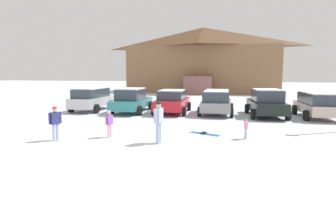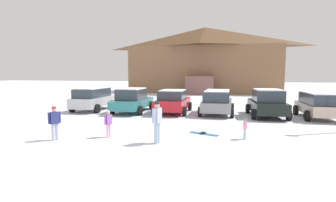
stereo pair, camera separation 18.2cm
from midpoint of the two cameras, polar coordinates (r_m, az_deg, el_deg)
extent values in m
plane|color=silver|center=(8.02, -15.42, -14.29)|extent=(160.00, 160.00, 0.00)
cube|color=brown|center=(39.40, 8.11, 6.67)|extent=(20.74, 9.17, 6.47)
pyramid|color=#4F321D|center=(39.74, 8.22, 13.48)|extent=(21.35, 9.78, 2.96)
cube|color=brown|center=(34.14, 7.11, 3.38)|extent=(3.63, 1.85, 2.40)
cube|color=#BCB8BB|center=(20.31, -15.73, -0.10)|extent=(1.87, 4.11, 0.69)
cube|color=#2D3842|center=(20.18, -15.89, 1.73)|extent=(1.64, 3.13, 0.63)
cube|color=white|center=(20.16, -15.92, 2.71)|extent=(1.53, 2.97, 0.06)
cylinder|color=black|center=(21.91, -16.40, -0.60)|extent=(0.24, 0.65, 0.64)
cylinder|color=black|center=(21.06, -11.80, -0.73)|extent=(0.24, 0.65, 0.64)
cylinder|color=black|center=(19.74, -19.87, -1.41)|extent=(0.24, 0.65, 0.64)
cylinder|color=black|center=(18.80, -14.89, -1.61)|extent=(0.24, 0.65, 0.64)
cube|color=teal|center=(18.94, -7.39, -0.49)|extent=(1.91, 4.58, 0.60)
cube|color=#2D3842|center=(18.66, -7.64, 1.47)|extent=(1.65, 2.40, 0.73)
cube|color=white|center=(18.64, -7.66, 2.68)|extent=(1.54, 2.27, 0.06)
cylinder|color=black|center=(20.62, -8.64, -0.82)|extent=(0.23, 0.64, 0.64)
cylinder|color=black|center=(20.02, -3.39, -0.96)|extent=(0.23, 0.64, 0.64)
cylinder|color=black|center=(18.04, -11.79, -1.85)|extent=(0.23, 0.64, 0.64)
cylinder|color=black|center=(17.34, -5.87, -2.07)|extent=(0.23, 0.64, 0.64)
cube|color=#B31A24|center=(18.37, 1.39, -0.58)|extent=(1.95, 4.30, 0.64)
cube|color=#2D3842|center=(18.10, 1.27, 1.30)|extent=(1.70, 2.25, 0.60)
cube|color=white|center=(18.08, 1.27, 2.33)|extent=(1.58, 2.14, 0.06)
cylinder|color=black|center=(19.91, -0.75, -0.99)|extent=(0.23, 0.64, 0.64)
cylinder|color=black|center=(19.55, 5.05, -1.15)|extent=(0.23, 0.64, 0.64)
cylinder|color=black|center=(17.36, -2.74, -2.04)|extent=(0.23, 0.64, 0.64)
cylinder|color=black|center=(16.95, 3.90, -2.24)|extent=(0.23, 0.64, 0.64)
cube|color=gray|center=(18.05, 10.94, -0.86)|extent=(1.92, 4.11, 0.60)
cube|color=#2D3842|center=(17.91, 10.97, 1.09)|extent=(1.68, 3.13, 0.65)
cube|color=white|center=(17.88, 10.99, 2.22)|extent=(1.57, 2.97, 0.06)
cylinder|color=black|center=(19.42, 8.18, -1.23)|extent=(0.23, 0.64, 0.64)
cylinder|color=black|center=(19.32, 14.10, -1.39)|extent=(0.23, 0.64, 0.64)
cylinder|color=black|center=(16.92, 7.29, -2.29)|extent=(0.23, 0.64, 0.64)
cylinder|color=black|center=(16.81, 14.09, -2.48)|extent=(0.23, 0.64, 0.64)
cube|color=black|center=(17.92, 20.97, -1.10)|extent=(2.14, 4.17, 0.67)
cube|color=#2D3842|center=(17.65, 21.18, 1.06)|extent=(1.78, 2.21, 0.72)
cube|color=white|center=(17.62, 21.23, 2.32)|extent=(1.66, 2.10, 0.06)
cylinder|color=black|center=(19.02, 17.22, -1.60)|extent=(0.26, 0.65, 0.64)
cylinder|color=black|center=(19.39, 23.10, -1.67)|extent=(0.26, 0.65, 0.64)
cylinder|color=black|center=(16.56, 18.38, -2.74)|extent=(0.26, 0.65, 0.64)
cylinder|color=black|center=(16.99, 25.09, -2.78)|extent=(0.26, 0.65, 0.64)
cube|color=#B9A390|center=(18.58, 30.15, -1.41)|extent=(1.89, 4.04, 0.58)
cube|color=#2D3842|center=(18.45, 30.32, 0.43)|extent=(1.65, 3.08, 0.63)
cube|color=white|center=(18.42, 30.38, 1.50)|extent=(1.54, 2.92, 0.06)
cylinder|color=black|center=(19.53, 26.28, -1.76)|extent=(0.24, 0.65, 0.64)
cylinder|color=black|center=(20.10, 31.62, -1.83)|extent=(0.24, 0.65, 0.64)
cylinder|color=black|center=(17.16, 28.32, -2.85)|extent=(0.24, 0.65, 0.64)
cylinder|color=#A6AED4|center=(11.77, -23.31, -6.28)|extent=(0.13, 0.13, 0.69)
cylinder|color=#A6AED4|center=(11.82, -22.62, -6.20)|extent=(0.13, 0.13, 0.69)
cube|color=navy|center=(11.69, -23.08, -3.41)|extent=(0.35, 0.39, 0.49)
cylinder|color=navy|center=(11.62, -24.08, -3.45)|extent=(0.09, 0.09, 0.46)
cylinder|color=navy|center=(11.77, -22.11, -3.25)|extent=(0.09, 0.09, 0.46)
sphere|color=tan|center=(11.64, -23.15, -1.79)|extent=(0.18, 0.18, 0.18)
cylinder|color=#B82F38|center=(11.63, -23.17, -1.33)|extent=(0.17, 0.17, 0.08)
cylinder|color=#94AEC6|center=(10.47, -1.67, -6.91)|extent=(0.15, 0.15, 0.82)
cylinder|color=#94AEC6|center=(10.32, -2.10, -7.11)|extent=(0.15, 0.15, 0.82)
cube|color=#A6B3D5|center=(10.26, -1.89, -3.20)|extent=(0.31, 0.44, 0.58)
cylinder|color=#A6B3D5|center=(10.49, -1.30, -2.91)|extent=(0.11, 0.11, 0.55)
cylinder|color=#A6B3D5|center=(10.03, -2.52, -3.33)|extent=(0.11, 0.11, 0.55)
sphere|color=tan|center=(10.20, -1.90, -1.01)|extent=(0.21, 0.21, 0.21)
cylinder|color=#1B292D|center=(10.19, -1.90, -0.38)|extent=(0.20, 0.20, 0.10)
cylinder|color=#9BAFC8|center=(11.51, 16.85, -6.96)|extent=(0.08, 0.08, 0.44)
cylinder|color=#9BAFC8|center=(11.60, 16.76, -6.86)|extent=(0.08, 0.08, 0.44)
cube|color=pink|center=(11.48, 16.86, -5.09)|extent=(0.15, 0.23, 0.31)
cylinder|color=pink|center=(11.35, 16.99, -5.18)|extent=(0.06, 0.06, 0.29)
cylinder|color=pink|center=(11.61, 16.74, -4.92)|extent=(0.06, 0.06, 0.29)
sphere|color=tan|center=(11.44, 16.89, -4.05)|extent=(0.11, 0.11, 0.11)
cylinder|color=#2D8F43|center=(11.43, 16.90, -3.75)|extent=(0.11, 0.11, 0.05)
cylinder|color=#EEA9BF|center=(11.70, -12.15, -6.29)|extent=(0.10, 0.10, 0.57)
cylinder|color=#EEA9BF|center=(11.62, -12.59, -6.39)|extent=(0.10, 0.10, 0.57)
cube|color=#9152B6|center=(11.57, -12.42, -3.97)|extent=(0.25, 0.32, 0.40)
cylinder|color=#9152B6|center=(11.69, -11.80, -3.80)|extent=(0.08, 0.08, 0.38)
cylinder|color=#9152B6|center=(11.44, -13.06, -4.04)|extent=(0.08, 0.08, 0.38)
sphere|color=tan|center=(11.52, -12.46, -2.62)|extent=(0.15, 0.15, 0.15)
cylinder|color=beige|center=(11.51, -12.46, -2.23)|extent=(0.14, 0.14, 0.07)
cube|color=blue|center=(12.23, 8.43, -7.01)|extent=(1.35, 0.59, 0.02)
cube|color=black|center=(12.24, 8.22, -6.80)|extent=(0.22, 0.15, 0.06)
cube|color=blue|center=(12.05, 8.01, -7.20)|extent=(1.35, 0.59, 0.02)
cube|color=black|center=(12.06, 7.80, -6.98)|extent=(0.22, 0.15, 0.06)
camera|label=1|loc=(0.09, -89.65, 0.04)|focal=28.00mm
camera|label=2|loc=(0.09, 90.35, -0.04)|focal=28.00mm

